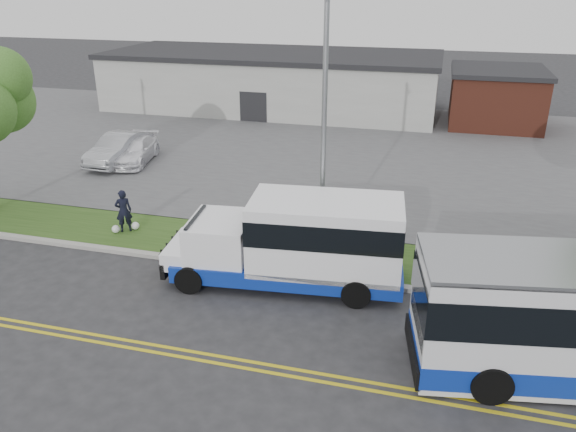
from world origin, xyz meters
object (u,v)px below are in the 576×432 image
(pedestrian, at_px, (124,211))
(parked_car_b, at_px, (135,151))
(streetlight_near, at_px, (324,119))
(parked_car_a, at_px, (119,148))
(shuttle_bus, at_px, (302,240))

(pedestrian, height_order, parked_car_b, pedestrian)
(streetlight_near, relative_size, parked_car_a, 1.96)
(shuttle_bus, height_order, parked_car_a, shuttle_bus)
(streetlight_near, xyz_separation_m, pedestrian, (-8.12, 0.02, -4.24))
(parked_car_b, bearing_deg, parked_car_a, -170.58)
(pedestrian, bearing_deg, parked_car_b, -98.40)
(pedestrian, distance_m, parked_car_b, 9.49)
(shuttle_bus, bearing_deg, pedestrian, 159.51)
(pedestrian, xyz_separation_m, parked_car_a, (-5.05, 8.18, -0.09))
(parked_car_a, bearing_deg, streetlight_near, -30.62)
(pedestrian, xyz_separation_m, parked_car_b, (-4.27, 8.47, -0.23))
(shuttle_bus, bearing_deg, streetlight_near, 77.80)
(pedestrian, relative_size, parked_car_a, 0.37)
(shuttle_bus, height_order, pedestrian, shuttle_bus)
(pedestrian, distance_m, parked_car_a, 9.62)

